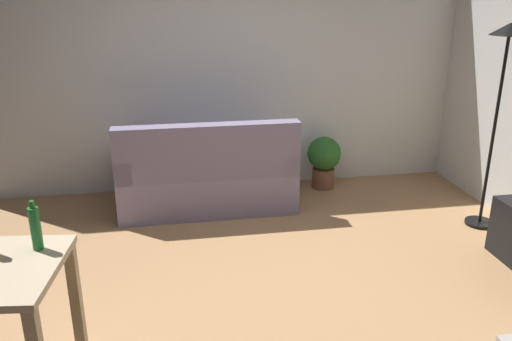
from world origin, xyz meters
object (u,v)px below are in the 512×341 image
object	(u,v)px
torchiere_lamp	(503,72)
potted_plant	(324,159)
bottle_green	(36,228)
couch	(207,178)

from	to	relation	value
torchiere_lamp	potted_plant	xyz separation A→B (m)	(-1.17, 1.15, -1.08)
potted_plant	bottle_green	bearing A→B (deg)	-133.72
couch	bottle_green	size ratio (longest dim) A/B	6.03
bottle_green	torchiere_lamp	bearing A→B (deg)	20.48
bottle_green	couch	bearing A→B (deg)	63.55
couch	torchiere_lamp	bearing A→B (deg)	161.17
couch	torchiere_lamp	world-z (taller)	torchiere_lamp
couch	potted_plant	size ratio (longest dim) A/B	2.98
potted_plant	couch	bearing A→B (deg)	-166.36
couch	bottle_green	distance (m)	2.47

